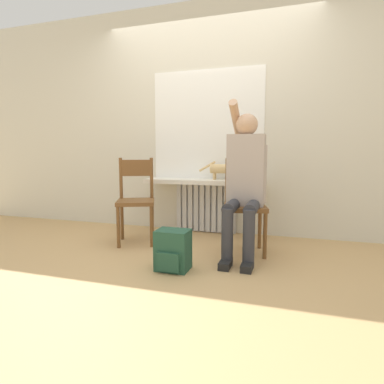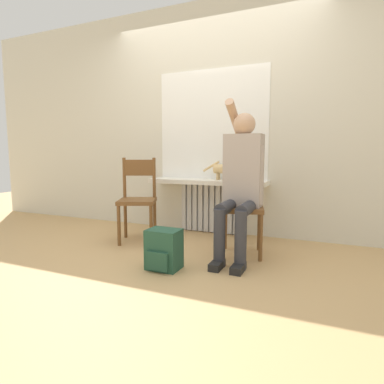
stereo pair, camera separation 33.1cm
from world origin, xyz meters
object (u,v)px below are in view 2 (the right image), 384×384
object	(u,v)px
chair_left	(138,198)
chair_right	(242,205)
person	(241,178)
cat	(229,169)
backpack	(164,250)

from	to	relation	value
chair_left	chair_right	size ratio (longest dim) A/B	1.00
person	cat	world-z (taller)	person
chair_left	chair_right	world-z (taller)	same
chair_right	person	size ratio (longest dim) A/B	0.63
person	backpack	xyz separation A→B (m)	(-0.49, -0.56, -0.56)
cat	backpack	world-z (taller)	cat
chair_left	backpack	size ratio (longest dim) A/B	2.73
chair_right	backpack	bearing A→B (deg)	-139.62
chair_left	cat	bearing A→B (deg)	10.80
chair_left	cat	distance (m)	1.07
backpack	cat	bearing A→B (deg)	82.02
person	cat	xyz separation A→B (m)	(-0.32, 0.68, 0.04)
chair_right	backpack	size ratio (longest dim) A/B	2.73
chair_left	person	bearing A→B (deg)	-28.43
chair_left	person	world-z (taller)	person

